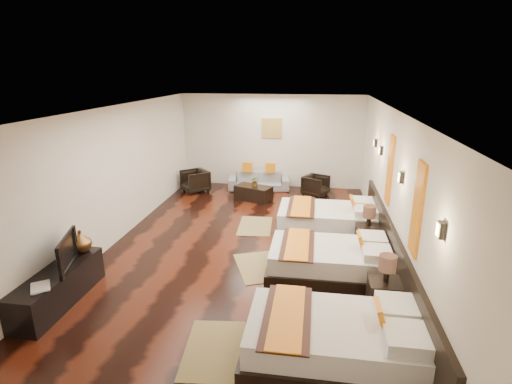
% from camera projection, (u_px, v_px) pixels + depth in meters
% --- Properties ---
extents(floor, '(5.50, 9.50, 0.01)m').
position_uv_depth(floor, '(244.00, 250.00, 8.02)').
color(floor, black).
rests_on(floor, ground).
extents(ceiling, '(5.50, 9.50, 0.01)m').
position_uv_depth(ceiling, '(243.00, 109.00, 7.19)').
color(ceiling, white).
rests_on(ceiling, floor).
extents(back_wall, '(5.50, 0.01, 2.80)m').
position_uv_depth(back_wall, '(272.00, 141.00, 12.09)').
color(back_wall, silver).
rests_on(back_wall, floor).
extents(left_wall, '(0.01, 9.50, 2.80)m').
position_uv_depth(left_wall, '(110.00, 178.00, 8.00)').
color(left_wall, silver).
rests_on(left_wall, floor).
extents(right_wall, '(0.01, 9.50, 2.80)m').
position_uv_depth(right_wall, '(392.00, 190.00, 7.21)').
color(right_wall, silver).
rests_on(right_wall, floor).
extents(headboard_panel, '(0.08, 6.60, 0.90)m').
position_uv_depth(headboard_panel, '(392.00, 257.00, 6.74)').
color(headboard_panel, black).
rests_on(headboard_panel, floor).
extents(bed_near, '(2.24, 1.41, 0.85)m').
position_uv_depth(bed_near, '(336.00, 340.00, 4.92)').
color(bed_near, black).
rests_on(bed_near, floor).
extents(bed_mid, '(2.17, 1.36, 0.83)m').
position_uv_depth(bed_mid, '(331.00, 260.00, 6.98)').
color(bed_mid, black).
rests_on(bed_mid, floor).
extents(bed_far, '(2.25, 1.41, 0.86)m').
position_uv_depth(bed_far, '(329.00, 219.00, 8.85)').
color(bed_far, black).
rests_on(bed_far, floor).
extents(nightstand_a, '(0.47, 0.47, 0.94)m').
position_uv_depth(nightstand_a, '(384.00, 293.00, 5.87)').
color(nightstand_a, black).
rests_on(nightstand_a, floor).
extents(nightstand_b, '(0.47, 0.47, 0.93)m').
position_uv_depth(nightstand_b, '(367.00, 235.00, 7.95)').
color(nightstand_b, black).
rests_on(nightstand_b, floor).
extents(jute_mat_near, '(0.87, 1.27, 0.01)m').
position_uv_depth(jute_mat_near, '(214.00, 349.00, 5.17)').
color(jute_mat_near, olive).
rests_on(jute_mat_near, floor).
extents(jute_mat_mid, '(1.14, 1.39, 0.01)m').
position_uv_depth(jute_mat_mid, '(259.00, 267.00, 7.33)').
color(jute_mat_mid, olive).
rests_on(jute_mat_mid, floor).
extents(jute_mat_far, '(0.83, 1.25, 0.01)m').
position_uv_depth(jute_mat_far, '(255.00, 226.00, 9.25)').
color(jute_mat_far, olive).
rests_on(jute_mat_far, floor).
extents(tv_console, '(0.50, 1.80, 0.55)m').
position_uv_depth(tv_console, '(59.00, 287.00, 6.14)').
color(tv_console, black).
rests_on(tv_console, floor).
extents(tv, '(0.39, 0.90, 0.52)m').
position_uv_depth(tv, '(61.00, 252.00, 6.09)').
color(tv, black).
rests_on(tv, tv_console).
extents(book, '(0.40, 0.42, 0.03)m').
position_uv_depth(book, '(30.00, 290.00, 5.52)').
color(book, black).
rests_on(book, tv_console).
extents(figurine, '(0.42, 0.42, 0.37)m').
position_uv_depth(figurine, '(80.00, 241.00, 6.66)').
color(figurine, brown).
rests_on(figurine, tv_console).
extents(sofa, '(1.88, 0.93, 0.53)m').
position_uv_depth(sofa, '(259.00, 181.00, 12.04)').
color(sofa, gray).
rests_on(sofa, floor).
extents(armchair_left, '(1.00, 1.00, 0.65)m').
position_uv_depth(armchair_left, '(195.00, 181.00, 11.78)').
color(armchair_left, black).
rests_on(armchair_left, floor).
extents(armchair_right, '(0.86, 0.85, 0.59)m').
position_uv_depth(armchair_right, '(316.00, 186.00, 11.43)').
color(armchair_right, black).
rests_on(armchair_right, floor).
extents(coffee_table, '(1.11, 0.84, 0.40)m').
position_uv_depth(coffee_table, '(253.00, 193.00, 11.07)').
color(coffee_table, black).
rests_on(coffee_table, floor).
extents(table_plant, '(0.30, 0.27, 0.29)m').
position_uv_depth(table_plant, '(255.00, 181.00, 10.95)').
color(table_plant, '#22581D').
rests_on(table_plant, coffee_table).
extents(orange_panel_a, '(0.04, 0.40, 1.30)m').
position_uv_depth(orange_panel_a, '(417.00, 209.00, 5.33)').
color(orange_panel_a, '#D86014').
rests_on(orange_panel_a, right_wall).
extents(orange_panel_b, '(0.04, 0.40, 1.30)m').
position_uv_depth(orange_panel_b, '(390.00, 170.00, 7.41)').
color(orange_panel_b, '#D86014').
rests_on(orange_panel_b, right_wall).
extents(sconce_near, '(0.07, 0.12, 0.18)m').
position_uv_depth(sconce_near, '(441.00, 230.00, 4.25)').
color(sconce_near, black).
rests_on(sconce_near, right_wall).
extents(sconce_mid, '(0.07, 0.12, 0.18)m').
position_uv_depth(sconce_mid, '(401.00, 177.00, 6.33)').
color(sconce_mid, black).
rests_on(sconce_mid, right_wall).
extents(sconce_far, '(0.07, 0.12, 0.18)m').
position_uv_depth(sconce_far, '(381.00, 151.00, 8.40)').
color(sconce_far, black).
rests_on(sconce_far, right_wall).
extents(sconce_lounge, '(0.07, 0.12, 0.18)m').
position_uv_depth(sconce_lounge, '(375.00, 143.00, 9.25)').
color(sconce_lounge, black).
rests_on(sconce_lounge, right_wall).
extents(gold_artwork, '(0.60, 0.04, 0.60)m').
position_uv_depth(gold_artwork, '(272.00, 128.00, 11.96)').
color(gold_artwork, '#AD873F').
rests_on(gold_artwork, back_wall).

